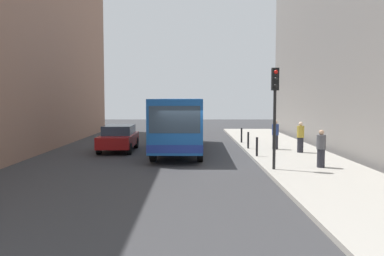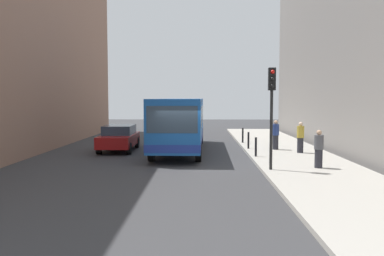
% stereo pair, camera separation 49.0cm
% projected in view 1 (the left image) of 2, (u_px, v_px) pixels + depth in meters
% --- Properties ---
extents(ground_plane, '(80.00, 80.00, 0.00)m').
position_uv_depth(ground_plane, '(187.00, 165.00, 18.64)').
color(ground_plane, '#38383A').
extents(sidewalk, '(4.40, 40.00, 0.15)m').
position_uv_depth(sidewalk, '(305.00, 163.00, 18.64)').
color(sidewalk, '#ADA89E').
rests_on(sidewalk, ground).
extents(bus, '(2.69, 11.06, 3.00)m').
position_uv_depth(bus, '(179.00, 121.00, 23.53)').
color(bus, '#19519E').
rests_on(bus, ground).
extents(car_beside_bus, '(1.90, 4.42, 1.48)m').
position_uv_depth(car_beside_bus, '(118.00, 137.00, 23.54)').
color(car_beside_bus, maroon).
rests_on(car_beside_bus, ground).
extents(traffic_light, '(0.28, 0.33, 4.10)m').
position_uv_depth(traffic_light, '(274.00, 99.00, 16.45)').
color(traffic_light, black).
rests_on(traffic_light, sidewalk).
extents(bollard_near, '(0.11, 0.11, 0.95)m').
position_uv_depth(bollard_near, '(256.00, 147.00, 20.37)').
color(bollard_near, black).
rests_on(bollard_near, sidewalk).
extents(bollard_mid, '(0.11, 0.11, 0.95)m').
position_uv_depth(bollard_mid, '(247.00, 140.00, 23.54)').
color(bollard_mid, black).
rests_on(bollard_mid, sidewalk).
extents(bollard_far, '(0.11, 0.11, 0.95)m').
position_uv_depth(bollard_far, '(241.00, 135.00, 26.70)').
color(bollard_far, black).
rests_on(bollard_far, sidewalk).
extents(pedestrian_near_signal, '(0.38, 0.38, 1.58)m').
position_uv_depth(pedestrian_near_signal, '(320.00, 149.00, 17.07)').
color(pedestrian_near_signal, '#26262D').
rests_on(pedestrian_near_signal, sidewalk).
extents(pedestrian_mid_sidewalk, '(0.38, 0.38, 1.64)m').
position_uv_depth(pedestrian_mid_sidewalk, '(300.00, 137.00, 21.78)').
color(pedestrian_mid_sidewalk, '#26262D').
rests_on(pedestrian_mid_sidewalk, sidewalk).
extents(pedestrian_far_sidewalk, '(0.38, 0.38, 1.65)m').
position_uv_depth(pedestrian_far_sidewalk, '(275.00, 135.00, 23.14)').
color(pedestrian_far_sidewalk, '#26262D').
rests_on(pedestrian_far_sidewalk, sidewalk).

